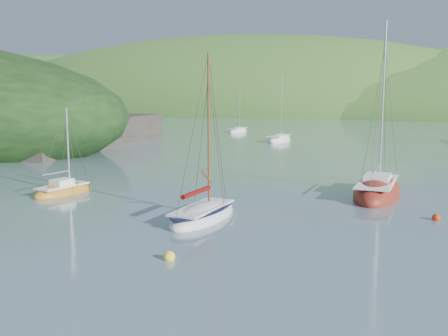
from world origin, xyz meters
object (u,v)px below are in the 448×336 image
at_px(distant_sloop_c, 238,131).
at_px(sailboat_yellow, 63,191).
at_px(distant_sloop_a, 279,140).
at_px(sloop_red, 377,192).
at_px(daysailer_white, 203,215).

bearing_deg(distant_sloop_c, sailboat_yellow, -77.23).
distance_m(distant_sloop_a, distant_sloop_c, 18.30).
relative_size(sloop_red, sailboat_yellow, 1.97).
relative_size(daysailer_white, distant_sloop_c, 1.06).
relative_size(sloop_red, distant_sloop_c, 1.39).
bearing_deg(sailboat_yellow, sloop_red, 27.95).
xyz_separation_m(distant_sloop_a, distant_sloop_c, (-11.57, 14.17, -0.02)).
relative_size(daysailer_white, distant_sloop_a, 0.91).
bearing_deg(sailboat_yellow, distant_sloop_a, 93.86).
bearing_deg(sloop_red, daysailer_white, -127.37).
bearing_deg(sailboat_yellow, daysailer_white, -5.85).
distance_m(daysailer_white, distant_sloop_a, 45.34).
xyz_separation_m(daysailer_white, sloop_red, (7.77, 9.80, 0.01)).
distance_m(daysailer_white, sailboat_yellow, 11.54).
bearing_deg(distant_sloop_a, daysailer_white, -77.24).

